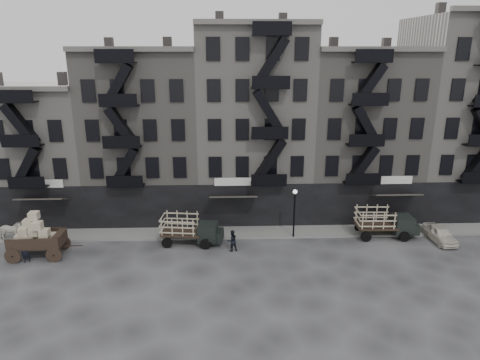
{
  "coord_description": "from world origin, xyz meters",
  "views": [
    {
      "loc": [
        -2.64,
        -30.09,
        15.23
      ],
      "look_at": [
        -1.43,
        4.0,
        4.72
      ],
      "focal_mm": 32.0,
      "sensor_mm": 36.0,
      "label": 1
    }
  ],
  "objects_px": {
    "stake_truck_west": "(190,227)",
    "pedestrian_west": "(26,252)",
    "stake_truck_east": "(385,221)",
    "car_east": "(440,234)",
    "horse": "(10,232)",
    "wagon": "(35,232)",
    "pedestrian_mid": "(232,241)"
  },
  "relations": [
    {
      "from": "horse",
      "to": "stake_truck_east",
      "type": "bearing_deg",
      "value": -92.92
    },
    {
      "from": "car_east",
      "to": "pedestrian_west",
      "type": "bearing_deg",
      "value": -179.82
    },
    {
      "from": "stake_truck_west",
      "to": "pedestrian_west",
      "type": "height_order",
      "value": "stake_truck_west"
    },
    {
      "from": "pedestrian_west",
      "to": "pedestrian_mid",
      "type": "relative_size",
      "value": 0.97
    },
    {
      "from": "horse",
      "to": "pedestrian_mid",
      "type": "xyz_separation_m",
      "value": [
        18.1,
        -2.2,
        -0.05
      ]
    },
    {
      "from": "wagon",
      "to": "stake_truck_west",
      "type": "distance_m",
      "value": 11.68
    },
    {
      "from": "stake_truck_east",
      "to": "car_east",
      "type": "relative_size",
      "value": 1.37
    },
    {
      "from": "stake_truck_east",
      "to": "car_east",
      "type": "bearing_deg",
      "value": -11.29
    },
    {
      "from": "horse",
      "to": "pedestrian_west",
      "type": "height_order",
      "value": "horse"
    },
    {
      "from": "car_east",
      "to": "horse",
      "type": "bearing_deg",
      "value": 174.12
    },
    {
      "from": "horse",
      "to": "pedestrian_mid",
      "type": "bearing_deg",
      "value": -99.83
    },
    {
      "from": "stake_truck_west",
      "to": "car_east",
      "type": "xyz_separation_m",
      "value": [
        20.51,
        -0.25,
        -0.77
      ]
    },
    {
      "from": "wagon",
      "to": "stake_truck_west",
      "type": "xyz_separation_m",
      "value": [
        11.52,
        1.84,
        -0.59
      ]
    },
    {
      "from": "wagon",
      "to": "pedestrian_west",
      "type": "distance_m",
      "value": 1.53
    },
    {
      "from": "horse",
      "to": "wagon",
      "type": "xyz_separation_m",
      "value": [
        3.22,
        -2.6,
        1.08
      ]
    },
    {
      "from": "stake_truck_west",
      "to": "pedestrian_mid",
      "type": "bearing_deg",
      "value": -16.62
    },
    {
      "from": "horse",
      "to": "car_east",
      "type": "bearing_deg",
      "value": -94.54
    },
    {
      "from": "horse",
      "to": "pedestrian_mid",
      "type": "distance_m",
      "value": 18.23
    },
    {
      "from": "wagon",
      "to": "pedestrian_mid",
      "type": "xyz_separation_m",
      "value": [
        14.88,
        0.4,
        -1.13
      ]
    },
    {
      "from": "horse",
      "to": "stake_truck_west",
      "type": "bearing_deg",
      "value": -95.83
    },
    {
      "from": "stake_truck_west",
      "to": "stake_truck_east",
      "type": "height_order",
      "value": "stake_truck_east"
    },
    {
      "from": "stake_truck_east",
      "to": "pedestrian_mid",
      "type": "xyz_separation_m",
      "value": [
        -12.85,
        -2.19,
        -0.59
      ]
    },
    {
      "from": "wagon",
      "to": "pedestrian_mid",
      "type": "distance_m",
      "value": 14.92
    },
    {
      "from": "horse",
      "to": "pedestrian_west",
      "type": "bearing_deg",
      "value": -144.28
    },
    {
      "from": "stake_truck_east",
      "to": "stake_truck_west",
      "type": "bearing_deg",
      "value": -175.53
    },
    {
      "from": "stake_truck_west",
      "to": "pedestrian_west",
      "type": "xyz_separation_m",
      "value": [
        -11.94,
        -2.76,
        -0.57
      ]
    },
    {
      "from": "stake_truck_east",
      "to": "pedestrian_west",
      "type": "distance_m",
      "value": 28.37
    },
    {
      "from": "horse",
      "to": "stake_truck_east",
      "type": "relative_size",
      "value": 0.42
    },
    {
      "from": "wagon",
      "to": "stake_truck_east",
      "type": "xyz_separation_m",
      "value": [
        27.73,
        2.59,
        -0.54
      ]
    },
    {
      "from": "stake_truck_east",
      "to": "pedestrian_mid",
      "type": "bearing_deg",
      "value": -168.49
    },
    {
      "from": "horse",
      "to": "pedestrian_west",
      "type": "relative_size",
      "value": 1.29
    },
    {
      "from": "stake_truck_east",
      "to": "wagon",
      "type": "bearing_deg",
      "value": -172.83
    }
  ]
}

